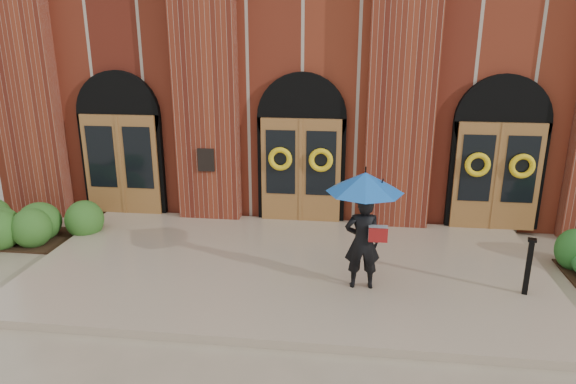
# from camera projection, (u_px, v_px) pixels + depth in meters

# --- Properties ---
(ground) EXTENTS (90.00, 90.00, 0.00)m
(ground) POSITION_uv_depth(u_px,v_px,m) (286.00, 274.00, 10.09)
(ground) COLOR tan
(ground) RESTS_ON ground
(landing) EXTENTS (10.00, 5.30, 0.15)m
(landing) POSITION_uv_depth(u_px,v_px,m) (287.00, 268.00, 10.21)
(landing) COLOR tan
(landing) RESTS_ON ground
(church_building) EXTENTS (16.20, 12.53, 7.00)m
(church_building) POSITION_uv_depth(u_px,v_px,m) (320.00, 65.00, 17.37)
(church_building) COLOR maroon
(church_building) RESTS_ON ground
(man_with_umbrella) EXTENTS (1.45, 1.45, 2.14)m
(man_with_umbrella) POSITION_uv_depth(u_px,v_px,m) (364.00, 208.00, 8.86)
(man_with_umbrella) COLOR black
(man_with_umbrella) RESTS_ON landing
(metal_post) EXTENTS (0.17, 0.17, 1.04)m
(metal_post) POSITION_uv_depth(u_px,v_px,m) (528.00, 265.00, 8.87)
(metal_post) COLOR black
(metal_post) RESTS_ON landing
(hedge_wall_left) EXTENTS (3.22, 1.29, 0.83)m
(hedge_wall_left) POSITION_uv_depth(u_px,v_px,m) (22.00, 222.00, 11.69)
(hedge_wall_left) COLOR #29541C
(hedge_wall_left) RESTS_ON ground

